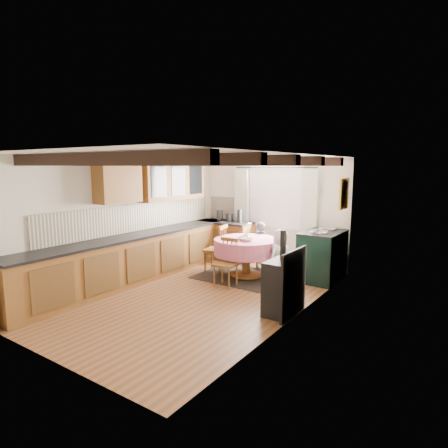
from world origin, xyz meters
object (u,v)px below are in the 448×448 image
Objects in this scene: dining_table at (246,258)px; aga_range at (322,255)px; child_far at (261,245)px; child_right at (280,257)px; cast_iron_stove at (282,272)px; chair_right at (286,260)px; chair_near at (225,263)px; cup at (246,236)px; chair_left at (215,248)px.

dining_table is 1.50m from aga_range.
child_far reaches higher than aga_range.
cast_iron_stove is at bearing -137.48° from child_right.
dining_table is 0.84m from chair_right.
chair_near is 1.58m from cast_iron_stove.
aga_range reaches higher than chair_right.
child_far reaches higher than cup.
chair_near is at bearing 93.57° from child_far.
chair_right is 0.87× the size of child_far.
dining_table is 1.22× the size of aga_range.
cast_iron_stove is 2.57m from child_far.
chair_right is 0.93m from cup.
chair_near is at bearing 33.90° from chair_left.
child_right is (-0.68, 1.30, -0.11)m from cast_iron_stove.
dining_table is 0.78m from child_right.
chair_right is 0.17m from child_right.
child_far reaches higher than chair_near.
chair_right is at bearing -129.08° from aga_range.
cup is at bearing 83.22° from chair_right.
child_far is (0.69, 0.73, 0.01)m from chair_left.
cast_iron_stove is (0.11, -2.04, 0.15)m from aga_range.
chair_near is at bearing -89.78° from cup.
chair_left is 1.12× the size of chair_right.
cup is at bearing -171.56° from dining_table.
cast_iron_stove is at bearing 46.70° from chair_left.
child_far is 1.14m from child_right.
cup is (0.75, -0.00, 0.33)m from chair_left.
dining_table is at bearing 78.15° from chair_left.
dining_table is 0.44m from cup.
chair_left is 0.94× the size of aga_range.
chair_near is 0.90× the size of chair_left.
cast_iron_stove reaches higher than chair_near.
aga_range is at bearing 27.67° from dining_table.
cast_iron_stove reaches higher than cup.
chair_near is 1.18m from chair_right.
child_right reaches higher than chair_near.
cast_iron_stove is 1.47m from child_right.
dining_table is 11.80× the size of cup.
child_far reaches higher than chair_right.
child_far is (-1.40, 0.04, 0.02)m from aga_range.
aga_range reaches higher than dining_table.
child_right reaches higher than child_far.
chair_left is (-0.76, 0.74, 0.05)m from chair_near.
child_right reaches higher than aga_range.
chair_left is at bearing 103.61° from child_right.
child_right is at bearing 138.17° from child_far.
child_right is 9.63× the size of cup.
child_far is at bearing 178.45° from aga_range.
dining_table is 1.22× the size of child_right.
cast_iron_stove is at bearing -42.85° from cup.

